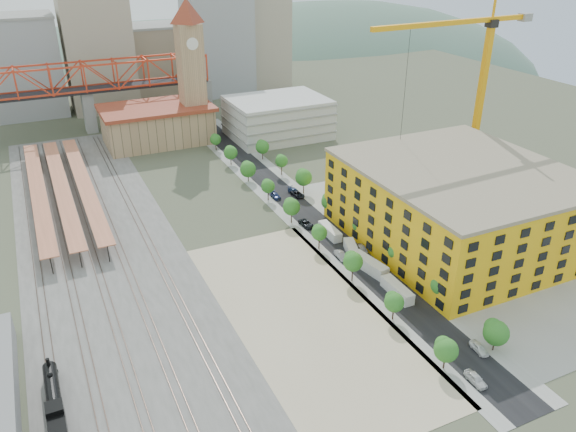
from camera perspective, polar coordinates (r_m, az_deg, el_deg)
name	(u,v)px	position (r m, az deg, el deg)	size (l,w,h in m)	color
ground	(261,240)	(136.22, -2.73, -2.40)	(400.00, 400.00, 0.00)	#474C38
ballast_strip	(97,238)	(144.18, -18.84, -2.17)	(36.00, 165.00, 0.06)	#605E59
dirt_lot	(305,315)	(110.64, 1.74, -9.99)	(28.00, 67.00, 0.06)	tan
street_asphalt	(294,204)	(154.21, 0.59, 1.28)	(12.00, 170.00, 0.06)	black
sidewalk_west	(276,207)	(152.13, -1.28, 0.90)	(3.00, 170.00, 0.04)	gray
sidewalk_east	(312,200)	(156.47, 2.41, 1.64)	(3.00, 170.00, 0.04)	gray
construction_pad	(463,237)	(143.51, 17.34, -2.08)	(50.00, 90.00, 0.06)	gray
rail_tracks	(89,240)	(144.03, -19.54, -2.27)	(26.56, 160.00, 0.18)	#382B23
platform_canopies	(61,186)	(167.37, -22.05, 2.83)	(16.00, 80.00, 4.12)	#D07650
station_hall	(158,124)	(205.27, -13.11, 9.10)	(38.00, 24.00, 13.10)	tan
clock_tower	(190,58)	(201.12, -9.91, 15.53)	(12.00, 12.00, 52.00)	tan
parking_garage	(278,118)	(206.33, -1.06, 9.97)	(34.00, 26.00, 14.00)	silver
truss_bridge	(84,81)	(221.42, -20.00, 12.75)	(94.00, 9.60, 25.60)	gray
construction_building	(458,205)	(137.54, 16.92, 1.09)	(44.60, 50.60, 18.80)	yellow
street_trees	(310,218)	(146.21, 2.29, -0.25)	(15.40, 124.40, 8.00)	#23661E
skyline	(149,47)	(261.70, -13.92, 16.35)	(133.00, 46.00, 60.00)	#9EA0A3
distant_hills	(181,164)	(408.06, -10.83, 5.20)	(647.00, 264.00, 227.00)	#4C6B59
locomotive	(54,402)	(97.54, -22.65, -17.06)	(2.53, 19.51, 4.88)	black
tower_crane	(475,72)	(160.61, 18.45, 13.73)	(51.33, 4.40, 54.79)	#FCA410
site_trailer_a	(397,290)	(117.47, 11.03, -7.40)	(2.35, 8.94, 2.45)	silver
site_trailer_b	(369,265)	(124.53, 8.25, -4.96)	(2.61, 9.92, 2.71)	silver
site_trailer_c	(352,251)	(129.89, 6.50, -3.51)	(2.27, 8.64, 2.37)	silver
site_trailer_d	(330,231)	(137.62, 4.28, -1.57)	(2.26, 8.59, 2.35)	silver
car_0	(476,379)	(100.68, 18.53, -15.45)	(1.80, 4.46, 1.52)	silver
car_1	(341,256)	(128.56, 5.40, -4.02)	(1.56, 4.49, 1.48)	gray
car_2	(306,224)	(141.95, 1.86, -0.80)	(2.25, 4.89, 1.36)	black
car_3	(276,196)	(157.38, -1.27, 2.07)	(1.87, 4.60, 1.34)	navy
car_4	(479,348)	(107.20, 18.85, -12.59)	(1.70, 4.22, 1.44)	white
car_5	(362,249)	(131.97, 7.48, -3.32)	(1.37, 3.93, 1.30)	gray
car_6	(298,194)	(158.14, 0.99, 2.21)	(2.32, 5.02, 1.40)	black
car_7	(294,192)	(159.85, 0.66, 2.50)	(2.05, 5.04, 1.46)	navy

